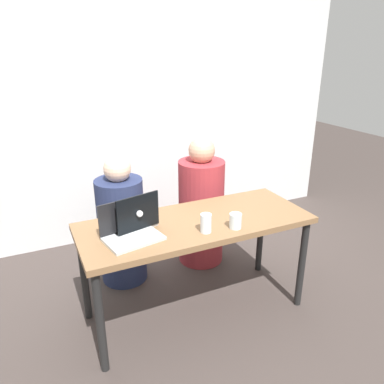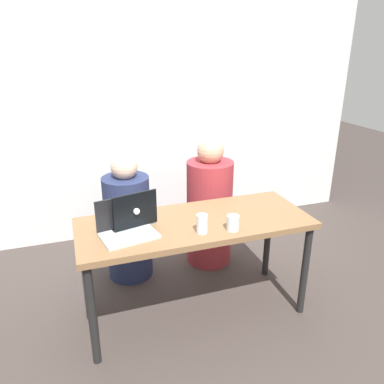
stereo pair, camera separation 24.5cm
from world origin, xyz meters
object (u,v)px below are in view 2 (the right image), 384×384
at_px(person_on_right, 209,209).
at_px(water_glass_center, 202,225).
at_px(water_glass_right, 233,224).
at_px(laptop_back_left, 131,217).
at_px(person_on_left, 128,224).
at_px(laptop_front_left, 126,227).

bearing_deg(person_on_right, water_glass_center, 49.52).
relative_size(person_on_right, water_glass_right, 11.49).
bearing_deg(water_glass_center, person_on_right, 65.42).
distance_m(person_on_right, water_glass_center, 0.92).
xyz_separation_m(person_on_right, laptop_back_left, (-0.76, -0.55, 0.28)).
distance_m(person_on_left, water_glass_center, 0.92).
bearing_deg(laptop_back_left, water_glass_right, 140.53).
height_order(laptop_back_left, water_glass_right, laptop_back_left).
relative_size(water_glass_right, water_glass_center, 0.81).
bearing_deg(water_glass_right, laptop_front_left, 166.37).
xyz_separation_m(person_on_right, water_glass_right, (-0.17, -0.83, 0.27)).
bearing_deg(water_glass_center, person_on_left, 112.78).
xyz_separation_m(person_on_right, water_glass_center, (-0.37, -0.80, 0.28)).
bearing_deg(laptop_front_left, person_on_left, 70.08).
distance_m(laptop_back_left, water_glass_right, 0.65).
bearing_deg(water_glass_right, laptop_back_left, 154.73).
bearing_deg(laptop_front_left, person_on_right, 28.93).
height_order(person_on_right, water_glass_right, person_on_right).
bearing_deg(laptop_front_left, water_glass_center, -26.73).
height_order(person_on_right, water_glass_center, person_on_right).
distance_m(person_on_right, laptop_back_left, 0.98).
distance_m(person_on_right, laptop_front_left, 1.09).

